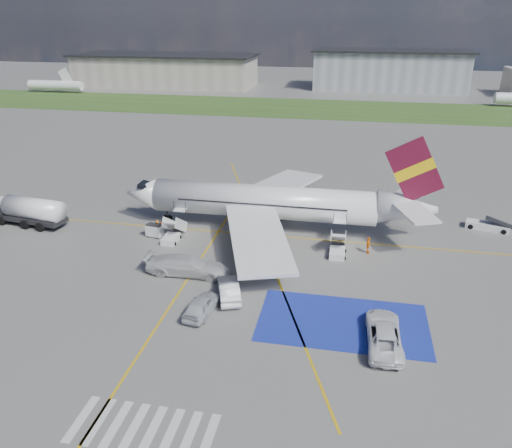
% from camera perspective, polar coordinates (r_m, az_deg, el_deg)
% --- Properties ---
extents(ground, '(400.00, 400.00, 0.00)m').
position_cam_1_polar(ground, '(47.34, -2.22, -7.18)').
color(ground, '#60605E').
rests_on(ground, ground).
extents(grass_strip, '(400.00, 30.00, 0.01)m').
position_cam_1_polar(grass_strip, '(137.16, 7.00, 12.96)').
color(grass_strip, '#2D4C1E').
rests_on(grass_strip, ground).
extents(taxiway_line_main, '(120.00, 0.20, 0.01)m').
position_cam_1_polar(taxiway_line_main, '(57.78, 0.46, -1.27)').
color(taxiway_line_main, gold).
rests_on(taxiway_line_main, ground).
extents(taxiway_line_cross, '(0.20, 60.00, 0.01)m').
position_cam_1_polar(taxiway_line_cross, '(40.82, -12.55, -13.31)').
color(taxiway_line_cross, gold).
rests_on(taxiway_line_cross, ground).
extents(taxiway_line_diag, '(20.71, 56.45, 0.01)m').
position_cam_1_polar(taxiway_line_diag, '(57.78, 0.46, -1.27)').
color(taxiway_line_diag, gold).
rests_on(taxiway_line_diag, ground).
extents(staging_box, '(14.00, 8.00, 0.01)m').
position_cam_1_polar(staging_box, '(42.98, 9.88, -11.00)').
color(staging_box, '#1A2A9E').
rests_on(staging_box, ground).
extents(crosswalk, '(9.00, 4.00, 0.01)m').
position_cam_1_polar(crosswalk, '(34.23, -12.75, -21.82)').
color(crosswalk, silver).
rests_on(crosswalk, ground).
extents(terminal_west, '(60.00, 22.00, 10.00)m').
position_cam_1_polar(terminal_west, '(182.57, -10.23, 16.87)').
color(terminal_west, gray).
rests_on(terminal_west, ground).
extents(terminal_centre, '(48.00, 18.00, 12.00)m').
position_cam_1_polar(terminal_centre, '(175.95, 14.96, 16.58)').
color(terminal_centre, gray).
rests_on(terminal_centre, ground).
extents(airliner, '(36.81, 32.95, 11.92)m').
position_cam_1_polar(airliner, '(58.07, 2.30, 2.46)').
color(airliner, white).
rests_on(airliner, ground).
extents(airstairs_fwd, '(1.90, 5.20, 3.60)m').
position_cam_1_polar(airstairs_fwd, '(57.01, -9.58, -1.28)').
color(airstairs_fwd, white).
rests_on(airstairs_fwd, ground).
extents(airstairs_aft, '(1.90, 5.20, 3.60)m').
position_cam_1_polar(airstairs_aft, '(53.74, 9.30, -2.83)').
color(airstairs_aft, white).
rests_on(airstairs_aft, ground).
extents(fuel_tanker, '(10.55, 4.28, 3.50)m').
position_cam_1_polar(fuel_tanker, '(66.21, -24.77, 1.15)').
color(fuel_tanker, black).
rests_on(fuel_tanker, ground).
extents(gpu_cart, '(1.99, 1.44, 1.52)m').
position_cam_1_polar(gpu_cart, '(58.31, -11.50, -0.79)').
color(gpu_cart, white).
rests_on(gpu_cart, ground).
extents(belt_loader, '(5.35, 2.93, 1.54)m').
position_cam_1_polar(belt_loader, '(65.21, 24.96, -0.25)').
color(belt_loader, white).
rests_on(belt_loader, ground).
extents(car_silver_a, '(2.59, 5.02, 1.64)m').
position_cam_1_polar(car_silver_a, '(43.28, -6.21, -9.21)').
color(car_silver_a, silver).
rests_on(car_silver_a, ground).
extents(car_silver_b, '(3.36, 5.40, 1.68)m').
position_cam_1_polar(car_silver_b, '(45.32, -3.15, -7.46)').
color(car_silver_b, silver).
rests_on(car_silver_b, ground).
extents(van_white_a, '(2.75, 5.70, 2.11)m').
position_cam_1_polar(van_white_a, '(40.76, 14.45, -11.76)').
color(van_white_a, white).
rests_on(van_white_a, ground).
extents(van_white_b, '(6.31, 2.59, 2.47)m').
position_cam_1_polar(van_white_b, '(49.30, -7.85, -4.44)').
color(van_white_b, silver).
rests_on(van_white_b, ground).
extents(crew_fwd, '(0.78, 0.61, 1.90)m').
position_cam_1_polar(crew_fwd, '(58.39, -11.16, -0.44)').
color(crew_fwd, orange).
rests_on(crew_fwd, ground).
extents(crew_nose, '(0.95, 0.93, 1.54)m').
position_cam_1_polar(crew_nose, '(58.64, -10.74, -0.50)').
color(crew_nose, '#FF610D').
rests_on(crew_nose, ground).
extents(crew_aft, '(0.52, 1.09, 1.82)m').
position_cam_1_polar(crew_aft, '(54.53, 12.69, -2.38)').
color(crew_aft, orange).
rests_on(crew_aft, ground).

